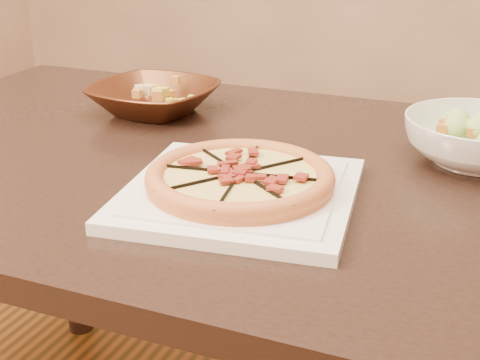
{
  "coord_description": "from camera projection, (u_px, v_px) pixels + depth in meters",
  "views": [
    {
      "loc": [
        0.45,
        -0.82,
        1.14
      ],
      "look_at": [
        0.1,
        -0.03,
        0.78
      ],
      "focal_mm": 50.0,
      "sensor_mm": 36.0,
      "label": 1
    }
  ],
  "objects": [
    {
      "name": "dining_table",
      "position": [
        212.0,
        211.0,
        1.15
      ],
      "size": [
        1.4,
        0.92,
        0.75
      ],
      "color": "black",
      "rests_on": "floor"
    },
    {
      "name": "plate",
      "position": [
        240.0,
        193.0,
        0.94
      ],
      "size": [
        0.36,
        0.36,
        0.02
      ],
      "color": "white",
      "rests_on": "dining_table"
    },
    {
      "name": "pizza",
      "position": [
        240.0,
        177.0,
        0.93
      ],
      "size": [
        0.27,
        0.27,
        0.03
      ],
      "color": "#E47A43",
      "rests_on": "plate"
    },
    {
      "name": "bronze_bowl",
      "position": [
        154.0,
        99.0,
        1.33
      ],
      "size": [
        0.25,
        0.25,
        0.06
      ],
      "primitive_type": "imported",
      "rotation": [
        0.0,
        0.0,
        -0.06
      ],
      "color": "brown",
      "rests_on": "dining_table"
    },
    {
      "name": "mixed_dish",
      "position": [
        153.0,
        77.0,
        1.31
      ],
      "size": [
        0.11,
        0.11,
        0.03
      ],
      "color": "#D2B285",
      "rests_on": "bronze_bowl"
    },
    {
      "name": "salad_bowl",
      "position": [
        478.0,
        140.0,
        1.07
      ],
      "size": [
        0.25,
        0.25,
        0.07
      ],
      "primitive_type": "imported",
      "rotation": [
        0.0,
        0.0,
        0.05
      ],
      "color": "white",
      "rests_on": "dining_table"
    }
  ]
}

